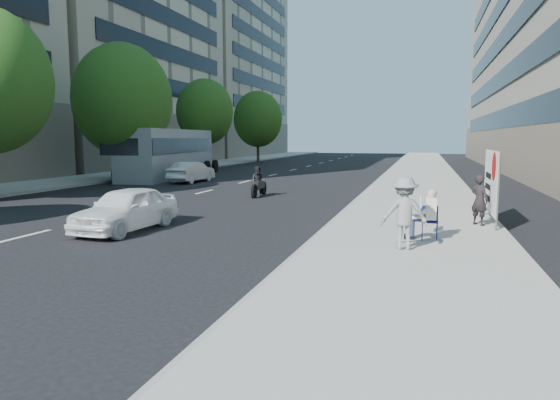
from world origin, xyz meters
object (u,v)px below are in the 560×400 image
(white_sedan_mid, at_px, (192,172))
(motorcycle, at_px, (258,183))
(jogger, at_px, (404,213))
(pedestrian_woman, at_px, (479,200))
(white_sedan_near, at_px, (126,209))
(seated_protester, at_px, (426,211))
(bus, at_px, (170,154))
(protest_banner, at_px, (491,182))

(white_sedan_mid, xyz_separation_m, motorcycle, (6.39, -6.07, 0.00))
(jogger, relative_size, pedestrian_woman, 1.13)
(white_sedan_near, bearing_deg, pedestrian_woman, 20.15)
(seated_protester, bearing_deg, pedestrian_woman, 59.46)
(jogger, bearing_deg, white_sedan_near, -21.01)
(seated_protester, distance_m, bus, 25.12)
(white_sedan_near, relative_size, white_sedan_mid, 0.99)
(seated_protester, relative_size, white_sedan_near, 0.34)
(jogger, distance_m, white_sedan_mid, 21.04)
(white_sedan_near, bearing_deg, bus, 118.53)
(pedestrian_woman, xyz_separation_m, motorcycle, (-9.01, 6.22, -0.27))
(seated_protester, xyz_separation_m, pedestrian_woman, (1.54, 2.61, 0.03))
(seated_protester, height_order, pedestrian_woman, pedestrian_woman)
(seated_protester, xyz_separation_m, white_sedan_mid, (-13.86, 14.90, -0.24))
(jogger, xyz_separation_m, white_sedan_mid, (-13.37, 16.24, -0.37))
(seated_protester, relative_size, white_sedan_mid, 0.34)
(pedestrian_woman, relative_size, motorcycle, 0.74)
(seated_protester, xyz_separation_m, motorcycle, (-7.47, 8.83, -0.24))
(pedestrian_woman, distance_m, motorcycle, 10.95)
(protest_banner, bearing_deg, white_sedan_near, -160.49)
(pedestrian_woman, bearing_deg, seated_protester, 102.28)
(motorcycle, bearing_deg, white_sedan_near, -98.45)
(white_sedan_near, distance_m, white_sedan_mid, 16.18)
(white_sedan_mid, height_order, motorcycle, motorcycle)
(jogger, distance_m, bus, 25.79)
(jogger, relative_size, protest_banner, 0.56)
(seated_protester, xyz_separation_m, white_sedan_near, (-8.53, -0.37, -0.22))
(bus, bearing_deg, jogger, -56.83)
(white_sedan_near, height_order, motorcycle, motorcycle)
(white_sedan_mid, relative_size, bus, 0.31)
(protest_banner, distance_m, bus, 24.27)
(protest_banner, height_order, motorcycle, protest_banner)
(motorcycle, bearing_deg, bus, 133.81)
(seated_protester, height_order, white_sedan_mid, seated_protester)
(pedestrian_woman, bearing_deg, protest_banner, -74.88)
(white_sedan_mid, bearing_deg, motorcycle, 139.22)
(seated_protester, bearing_deg, protest_banner, 60.06)
(white_sedan_near, xyz_separation_m, bus, (-8.65, 18.68, 0.99))
(protest_banner, bearing_deg, white_sedan_mid, 143.76)
(white_sedan_mid, bearing_deg, white_sedan_near, 111.99)
(white_sedan_near, bearing_deg, seated_protester, 6.14)
(bus, bearing_deg, white_sedan_mid, -52.92)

